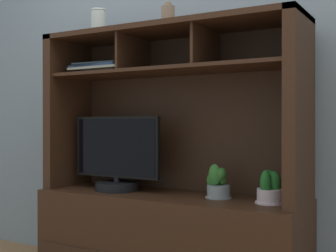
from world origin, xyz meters
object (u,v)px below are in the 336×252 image
magazine_stack_left (104,69)px  ceramic_vase (98,22)px  diffuser_bottle (168,16)px  potted_orchid (217,183)px  tv_monitor (117,159)px  potted_fern (270,189)px  media_console (169,212)px

magazine_stack_left → ceramic_vase: bearing=-144.7°
magazine_stack_left → diffuser_bottle: 0.54m
potted_orchid → diffuser_bottle: (-0.29, -0.03, 0.93)m
tv_monitor → diffuser_bottle: 0.89m
potted_fern → diffuser_bottle: size_ratio=0.62×
potted_orchid → magazine_stack_left: 1.01m
media_console → magazine_stack_left: media_console is taller
ceramic_vase → tv_monitor: bearing=-10.7°
potted_orchid → diffuser_bottle: 0.97m
potted_fern → tv_monitor: bearing=-178.0°
media_console → potted_fern: 0.62m
potted_fern → ceramic_vase: bearing=-179.9°
diffuser_bottle → potted_orchid: bearing=4.9°
tv_monitor → magazine_stack_left: (-0.13, 0.05, 0.55)m
potted_orchid → ceramic_vase: size_ratio=1.12×
diffuser_bottle → ceramic_vase: size_ratio=1.68×
potted_orchid → media_console: bearing=-177.2°
potted_fern → magazine_stack_left: magazine_stack_left is taller
tv_monitor → ceramic_vase: ceramic_vase is taller
media_console → diffuser_bottle: 1.11m
diffuser_bottle → ceramic_vase: 0.50m
tv_monitor → potted_fern: 0.93m
tv_monitor → media_console: bearing=7.5°
potted_orchid → ceramic_vase: ceramic_vase is taller
potted_fern → diffuser_bottle: (-0.59, 0.00, 0.94)m
tv_monitor → potted_orchid: size_ratio=3.20×
potted_fern → potted_orchid: bearing=174.9°
tv_monitor → magazine_stack_left: magazine_stack_left is taller
media_console → diffuser_bottle: (0.00, -0.01, 1.11)m
media_console → tv_monitor: bearing=-172.5°
media_console → ceramic_vase: size_ratio=9.35×
potted_orchid → potted_fern: size_ratio=1.08×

